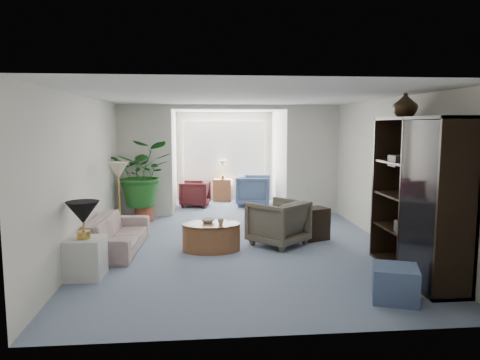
{
  "coord_description": "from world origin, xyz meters",
  "views": [
    {
      "loc": [
        -0.73,
        -7.15,
        2.06
      ],
      "look_at": [
        0.0,
        0.6,
        1.1
      ],
      "focal_mm": 33.8,
      "sensor_mm": 36.0,
      "label": 1
    }
  ],
  "objects": [
    {
      "name": "floor",
      "position": [
        0.0,
        0.0,
        0.0
      ],
      "size": [
        6.0,
        6.0,
        0.0
      ],
      "primitive_type": "plane",
      "color": "#7F8DA8",
      "rests_on": "ground"
    },
    {
      "name": "sunroom_floor",
      "position": [
        0.0,
        4.1,
        0.0
      ],
      "size": [
        2.6,
        2.6,
        0.0
      ],
      "primitive_type": "plane",
      "color": "#7F8DA8",
      "rests_on": "ground"
    },
    {
      "name": "back_pier_left",
      "position": [
        -1.9,
        3.0,
        1.25
      ],
      "size": [
        1.2,
        0.12,
        2.5
      ],
      "primitive_type": "cube",
      "color": "silver",
      "rests_on": "ground"
    },
    {
      "name": "back_pier_right",
      "position": [
        1.9,
        3.0,
        1.25
      ],
      "size": [
        1.2,
        0.12,
        2.5
      ],
      "primitive_type": "cube",
      "color": "silver",
      "rests_on": "ground"
    },
    {
      "name": "back_header",
      "position": [
        0.0,
        3.0,
        2.45
      ],
      "size": [
        2.6,
        0.12,
        0.1
      ],
      "primitive_type": "cube",
      "color": "silver",
      "rests_on": "back_pier_left"
    },
    {
      "name": "window_pane",
      "position": [
        0.0,
        5.18,
        1.4
      ],
      "size": [
        2.2,
        0.02,
        1.5
      ],
      "primitive_type": "cube",
      "color": "white"
    },
    {
      "name": "window_blinds",
      "position": [
        0.0,
        5.15,
        1.4
      ],
      "size": [
        2.2,
        0.02,
        1.5
      ],
      "primitive_type": "cube",
      "color": "white"
    },
    {
      "name": "framed_picture",
      "position": [
        2.46,
        -0.1,
        1.7
      ],
      "size": [
        0.04,
        0.5,
        0.4
      ],
      "primitive_type": "cube",
      "color": "#BCAF96"
    },
    {
      "name": "sofa",
      "position": [
        -2.06,
        0.28,
        0.28
      ],
      "size": [
        0.86,
        1.95,
        0.56
      ],
      "primitive_type": "imported",
      "rotation": [
        0.0,
        0.0,
        1.51
      ],
      "color": "#BBB09E",
      "rests_on": "ground"
    },
    {
      "name": "end_table",
      "position": [
        -2.26,
        -1.07,
        0.27
      ],
      "size": [
        0.52,
        0.52,
        0.54
      ],
      "primitive_type": "cube",
      "rotation": [
        0.0,
        0.0,
        -0.06
      ],
      "color": "silver",
      "rests_on": "ground"
    },
    {
      "name": "table_lamp",
      "position": [
        -2.26,
        -1.07,
        0.89
      ],
      "size": [
        0.44,
        0.44,
        0.3
      ],
      "primitive_type": "cone",
      "color": "black",
      "rests_on": "end_table"
    },
    {
      "name": "floor_lamp",
      "position": [
        -2.14,
        1.04,
        1.25
      ],
      "size": [
        0.36,
        0.36,
        0.28
      ],
      "primitive_type": "cone",
      "color": "beige",
      "rests_on": "ground"
    },
    {
      "name": "coffee_table",
      "position": [
        -0.52,
        0.1,
        0.23
      ],
      "size": [
        1.11,
        1.11,
        0.45
      ],
      "primitive_type": "cylinder",
      "rotation": [
        0.0,
        0.0,
        -0.18
      ],
      "color": "brown",
      "rests_on": "ground"
    },
    {
      "name": "coffee_bowl",
      "position": [
        -0.57,
        0.2,
        0.48
      ],
      "size": [
        0.28,
        0.28,
        0.06
      ],
      "primitive_type": "imported",
      "rotation": [
        0.0,
        0.0,
        -0.18
      ],
      "color": "beige",
      "rests_on": "coffee_table"
    },
    {
      "name": "coffee_cup",
      "position": [
        -0.37,
        -0.0,
        0.5
      ],
      "size": [
        0.12,
        0.12,
        0.1
      ],
      "primitive_type": "imported",
      "rotation": [
        0.0,
        0.0,
        -0.18
      ],
      "color": "#BAB3A3",
      "rests_on": "coffee_table"
    },
    {
      "name": "wingback_chair",
      "position": [
        0.63,
        0.35,
        0.39
      ],
      "size": [
        1.18,
        1.19,
        0.77
      ],
      "primitive_type": "imported",
      "rotation": [
        0.0,
        0.0,
        3.88
      ],
      "color": "#5F594B",
      "rests_on": "ground"
    },
    {
      "name": "side_table_dark",
      "position": [
        1.33,
        0.65,
        0.29
      ],
      "size": [
        0.59,
        0.53,
        0.57
      ],
      "primitive_type": "cube",
      "rotation": [
        0.0,
        0.0,
        0.38
      ],
      "color": "black",
      "rests_on": "ground"
    },
    {
      "name": "entertainment_cabinet",
      "position": [
        2.23,
        -1.38,
        1.08
      ],
      "size": [
        0.52,
        1.95,
        2.16
      ],
      "primitive_type": "cube",
      "color": "black",
      "rests_on": "ground"
    },
    {
      "name": "cabinet_urn",
      "position": [
        2.23,
        -0.88,
        2.34
      ],
      "size": [
        0.35,
        0.35,
        0.36
      ],
      "primitive_type": "imported",
      "color": "#322110",
      "rests_on": "entertainment_cabinet"
    },
    {
      "name": "ottoman",
      "position": [
        1.56,
        -2.23,
        0.2
      ],
      "size": [
        0.65,
        0.65,
        0.41
      ],
      "primitive_type": "cube",
      "rotation": [
        0.0,
        0.0,
        -0.35
      ],
      "color": "slate",
      "rests_on": "ground"
    },
    {
      "name": "plant_pot",
      "position": [
        -1.89,
        2.54,
        0.16
      ],
      "size": [
        0.4,
        0.4,
        0.32
      ],
      "primitive_type": "cylinder",
      "color": "#97442B",
      "rests_on": "ground"
    },
    {
      "name": "house_plant",
      "position": [
        -1.89,
        2.54,
        1.03
      ],
      "size": [
        1.28,
        1.11,
        1.42
      ],
      "primitive_type": "imported",
      "color": "#236322",
      "rests_on": "plant_pot"
    },
    {
      "name": "sunroom_chair_blue",
      "position": [
        0.69,
        4.17,
        0.39
      ],
      "size": [
        0.99,
        0.97,
        0.77
      ],
      "primitive_type": "imported",
      "rotation": [
        0.0,
        0.0,
        1.38
      ],
      "color": "slate",
      "rests_on": "ground"
    },
    {
      "name": "sunroom_chair_maroon",
      "position": [
        -0.81,
        4.17,
        0.32
      ],
      "size": [
        0.82,
        0.81,
        0.64
      ],
      "primitive_type": "imported",
      "rotation": [
        0.0,
        0.0,
        -1.76
      ],
      "color": "#571D1F",
      "rests_on": "ground"
    },
    {
      "name": "sunroom_table",
      "position": [
        -0.06,
        4.92,
        0.3
      ],
      "size": [
        0.55,
        0.46,
        0.6
      ],
      "primitive_type": "cube",
      "rotation": [
        0.0,
        0.0,
        -0.19
      ],
      "color": "brown",
      "rests_on": "ground"
    },
    {
      "name": "shelf_clutter",
      "position": [
        2.18,
        -1.46,
        1.09
      ],
      "size": [
        0.3,
        1.14,
        1.06
      ],
      "color": "#4D4A48",
      "rests_on": "entertainment_cabinet"
    }
  ]
}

